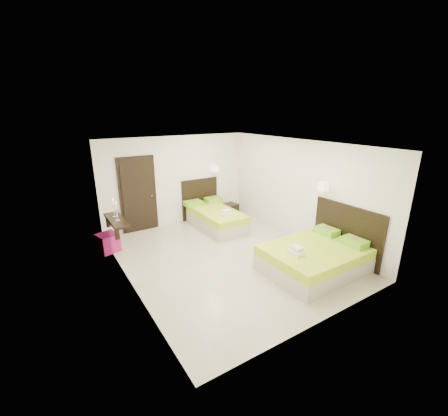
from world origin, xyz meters
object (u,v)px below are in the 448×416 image
bed_single (215,216)px  bed_double (317,256)px  ottoman (108,243)px  nightstand (230,210)px

bed_single → bed_double: bearing=-80.6°
ottoman → bed_double: bearing=-42.8°
nightstand → bed_single: bearing=-160.7°
bed_single → nightstand: bed_single is taller
bed_single → nightstand: 1.08m
nightstand → ottoman: bearing=177.1°
bed_single → ottoman: bed_single is taller
bed_double → nightstand: bearing=84.7°
bed_double → nightstand: (0.36, 3.91, -0.11)m
bed_double → ottoman: 4.90m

